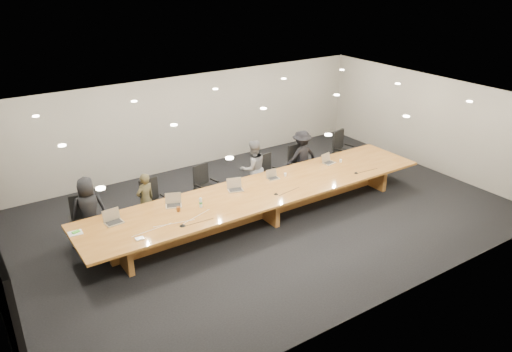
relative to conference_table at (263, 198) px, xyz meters
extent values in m
plane|color=black|center=(0.00, 0.00, -0.52)|extent=(12.00, 12.00, 0.00)
cube|color=#B6B0A6|center=(0.00, 4.00, 0.88)|extent=(12.00, 0.02, 2.80)
cube|color=brown|center=(0.00, 0.00, 0.20)|extent=(9.00, 1.80, 0.06)
cube|color=brown|center=(0.00, 0.00, -0.18)|extent=(7.65, 0.15, 0.69)
cube|color=brown|center=(-3.60, 0.00, -0.18)|extent=(0.12, 1.26, 0.69)
cube|color=brown|center=(0.00, 0.00, -0.18)|extent=(0.12, 1.26, 0.69)
cube|color=brown|center=(3.60, 0.00, -0.18)|extent=(0.12, 1.26, 0.69)
imported|color=black|center=(-3.82, 1.24, 0.24)|extent=(0.81, 0.59, 1.53)
imported|color=#37321E|center=(-2.52, 1.20, 0.15)|extent=(0.55, 0.44, 1.33)
imported|color=#5B5B5E|center=(0.50, 1.19, 0.26)|extent=(0.78, 0.62, 1.55)
imported|color=black|center=(2.16, 1.23, 0.23)|extent=(1.01, 0.63, 1.50)
cylinder|color=silver|center=(-1.68, 0.00, 0.34)|extent=(0.07, 0.07, 0.22)
cylinder|color=brown|center=(-2.18, 0.11, 0.28)|extent=(0.09, 0.09, 0.11)
cone|color=white|center=(0.94, 0.36, 0.27)|extent=(0.08, 0.08, 0.08)
cone|color=silver|center=(2.77, 0.28, 0.27)|extent=(0.07, 0.07, 0.08)
cube|color=silver|center=(-4.35, 0.38, 0.24)|extent=(0.29, 0.24, 0.02)
cube|color=green|center=(-4.33, 0.38, 0.26)|extent=(0.17, 0.12, 0.02)
cube|color=silver|center=(-3.35, -0.56, 0.24)|extent=(0.18, 0.15, 0.03)
cone|color=black|center=(-2.40, -0.55, 0.25)|extent=(0.15, 0.15, 0.03)
cone|color=black|center=(0.11, -0.39, 0.24)|extent=(0.13, 0.13, 0.03)
cone|color=black|center=(2.59, -0.51, 0.24)|extent=(0.13, 0.13, 0.03)
camera|label=1|loc=(-6.17, -8.98, 5.33)|focal=35.00mm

